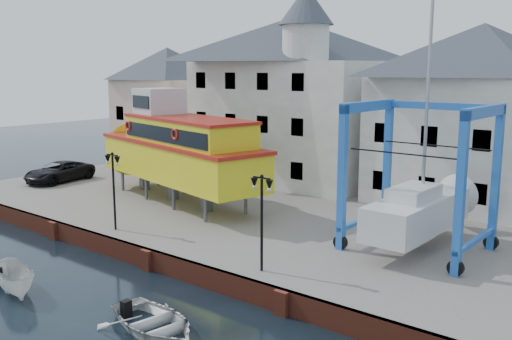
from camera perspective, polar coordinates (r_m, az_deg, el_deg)
The scene contains 13 objects.
ground at distance 28.23m, azimuth -10.73°, elevation -9.77°, with size 140.00×140.00×0.00m, color black.
hardstanding at distance 35.81m, azimuth 2.79°, elevation -4.45°, with size 44.00×22.00×1.00m, color #676059.
quay_wall at distance 28.12m, azimuth -10.60°, elevation -8.76°, with size 44.00×0.47×1.00m.
building_pink at distance 52.07m, azimuth -8.73°, elevation 6.35°, with size 8.00×7.00×10.30m.
building_white_main at distance 43.54m, azimuth 3.45°, elevation 7.28°, with size 14.00×8.30×14.00m.
building_white_right at distance 37.87m, azimuth 21.40°, elevation 5.03°, with size 12.00×8.00×11.20m.
lamp_post_left at distance 30.91m, azimuth -14.11°, elevation -0.13°, with size 1.12×0.32×4.20m.
lamp_post_right at distance 23.83m, azimuth 0.58°, elevation -2.86°, with size 1.12×0.32×4.20m.
tour_boat at distance 37.41m, azimuth -8.39°, elevation 2.18°, with size 17.01×7.53×7.21m.
travel_lift at distance 28.67m, azimuth 16.52°, elevation -2.97°, with size 6.29×8.87×13.36m.
van at distance 45.77m, azimuth -19.08°, elevation -0.16°, with size 2.51×5.45×1.51m, color black.
motorboat_a at distance 27.17m, azimuth -22.83°, elevation -11.23°, with size 1.35×3.59×1.39m, color silver.
motorboat_b at distance 22.15m, azimuth -10.14°, elevation -15.55°, with size 3.17×4.44×0.92m, color silver.
Camera 1 is at (20.40, -16.99, 9.57)m, focal length 40.00 mm.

